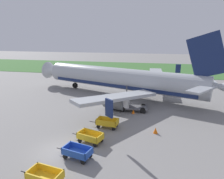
# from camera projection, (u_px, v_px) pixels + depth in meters

# --- Properties ---
(ground_plane) EXTENTS (220.00, 220.00, 0.00)m
(ground_plane) POSITION_uv_depth(u_px,v_px,m) (57.00, 150.00, 19.53)
(ground_plane) COLOR gray
(grass_strip) EXTENTS (220.00, 28.00, 0.06)m
(grass_strip) POSITION_uv_depth(u_px,v_px,m) (128.00, 68.00, 68.40)
(grass_strip) COLOR #3D7033
(grass_strip) RESTS_ON ground
(airplane) EXTENTS (36.68, 29.82, 11.34)m
(airplane) POSITION_uv_depth(u_px,v_px,m) (125.00, 80.00, 36.16)
(airplane) COLOR #B2B7BC
(airplane) RESTS_ON ground
(baggage_cart_nearest) EXTENTS (3.62, 1.81, 1.07)m
(baggage_cart_nearest) POSITION_uv_depth(u_px,v_px,m) (45.00, 177.00, 15.01)
(baggage_cart_nearest) COLOR gold
(baggage_cart_nearest) RESTS_ON ground
(baggage_cart_second_in_row) EXTENTS (3.62, 1.94, 1.07)m
(baggage_cart_second_in_row) POSITION_uv_depth(u_px,v_px,m) (77.00, 152.00, 18.16)
(baggage_cart_second_in_row) COLOR #234CB2
(baggage_cart_second_in_row) RESTS_ON ground
(baggage_cart_third_in_row) EXTENTS (3.61, 2.06, 1.07)m
(baggage_cart_third_in_row) POSITION_uv_depth(u_px,v_px,m) (90.00, 137.00, 20.87)
(baggage_cart_third_in_row) COLOR gold
(baggage_cart_third_in_row) RESTS_ON ground
(baggage_cart_fourth_in_row) EXTENTS (3.61, 1.69, 1.07)m
(baggage_cart_fourth_in_row) POSITION_uv_depth(u_px,v_px,m) (107.00, 123.00, 24.27)
(baggage_cart_fourth_in_row) COLOR gold
(baggage_cart_fourth_in_row) RESTS_ON ground
(service_truck_beside_carts) EXTENTS (4.44, 2.15, 2.10)m
(service_truck_beside_carts) POSITION_uv_depth(u_px,v_px,m) (127.00, 103.00, 29.77)
(service_truck_beside_carts) COLOR slate
(service_truck_beside_carts) RESTS_ON ground
(traffic_cone_near_plane) EXTENTS (0.44, 0.44, 0.58)m
(traffic_cone_near_plane) POSITION_uv_depth(u_px,v_px,m) (133.00, 111.00, 28.71)
(traffic_cone_near_plane) COLOR orange
(traffic_cone_near_plane) RESTS_ON ground
(traffic_cone_mid_apron) EXTENTS (0.52, 0.52, 0.68)m
(traffic_cone_mid_apron) POSITION_uv_depth(u_px,v_px,m) (156.00, 130.00, 22.90)
(traffic_cone_mid_apron) COLOR orange
(traffic_cone_mid_apron) RESTS_ON ground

